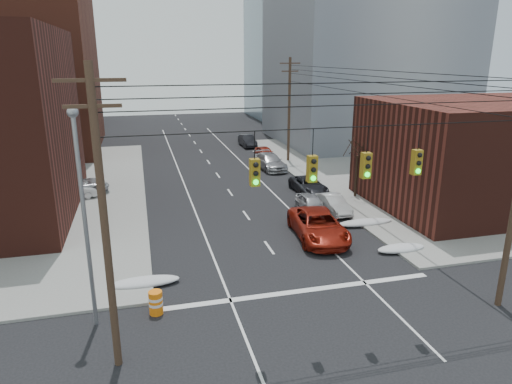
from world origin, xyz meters
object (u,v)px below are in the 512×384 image
lot_car_a (72,192)px  parked_car_a (311,204)px  parked_car_c (309,185)px  parked_car_e (265,153)px  construction_barrel (156,302)px  red_pickup (318,225)px  parked_car_f (247,141)px  parked_car_d (270,162)px  lot_car_b (75,186)px  parked_car_b (333,204)px

lot_car_a → parked_car_a: bearing=-126.7°
parked_car_c → parked_car_e: parked_car_e is taller
lot_car_a → construction_barrel: 19.48m
red_pickup → parked_car_c: bearing=78.0°
parked_car_f → construction_barrel: size_ratio=4.06×
parked_car_d → parked_car_f: 12.41m
parked_car_d → lot_car_b: 18.81m
parked_car_e → construction_barrel: size_ratio=3.66×
lot_car_a → red_pickup: bearing=-140.9°
parked_car_d → parked_car_f: (0.62, 12.39, -0.05)m
parked_car_b → construction_barrel: parked_car_b is taller
parked_car_b → parked_car_f: 26.42m
parked_car_a → parked_car_f: size_ratio=0.88×
construction_barrel → lot_car_a: bearing=106.9°
parked_car_f → parked_car_a: bearing=-94.1°
construction_barrel → parked_car_b: bearing=39.3°
red_pickup → parked_car_f: 30.99m
construction_barrel → parked_car_e: bearing=65.8°
parked_car_e → construction_barrel: parked_car_e is taller
parked_car_b → lot_car_a: lot_car_a is taller
parked_car_a → parked_car_e: parked_car_e is taller
parked_car_d → lot_car_a: bearing=-166.8°
parked_car_c → parked_car_f: 21.33m
red_pickup → parked_car_a: red_pickup is taller
lot_car_a → parked_car_d: bearing=-84.5°
parked_car_c → parked_car_f: size_ratio=1.08×
lot_car_b → construction_barrel: (5.59, -19.88, -0.33)m
red_pickup → parked_car_f: bearing=90.2°
parked_car_d → parked_car_a: bearing=-99.2°
parked_car_a → construction_barrel: bearing=-135.7°
lot_car_a → parked_car_f: bearing=-58.8°
parked_car_c → parked_car_f: bearing=90.4°
parked_car_a → construction_barrel: parked_car_a is taller
parked_car_e → lot_car_b: 21.36m
parked_car_a → parked_car_e: 18.57m
parked_car_b → lot_car_b: (-18.94, 8.96, 0.25)m
parked_car_c → parked_car_d: parked_car_d is taller
parked_car_e → construction_barrel: 32.61m
parked_car_d → construction_barrel: (-12.53, -24.95, -0.22)m
parked_car_b → parked_car_c: size_ratio=0.81×
parked_car_b → parked_car_d: size_ratio=0.72×
construction_barrel → lot_car_b: bearing=105.7°
red_pickup → parked_car_f: red_pickup is taller
parked_car_a → parked_car_b: parked_car_a is taller
parked_car_a → parked_car_c: parked_car_c is taller
parked_car_a → parked_car_d: size_ratio=0.72×
parked_car_d → parked_car_e: 4.87m
parked_car_c → lot_car_b: (-18.94, 3.86, 0.23)m
parked_car_e → lot_car_a: 22.02m
parked_car_e → parked_car_c: bearing=-93.5°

